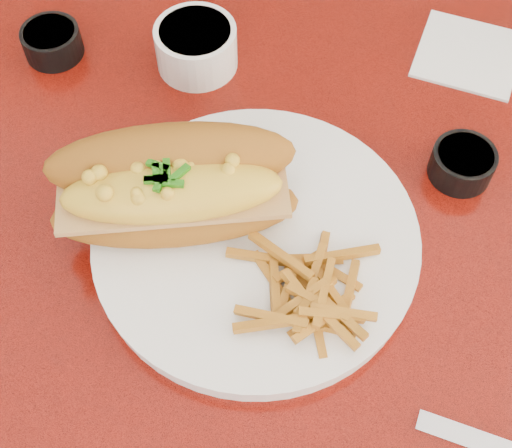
% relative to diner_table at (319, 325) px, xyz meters
% --- Properties ---
extents(diner_table, '(1.23, 0.83, 0.77)m').
position_rel_diner_table_xyz_m(diner_table, '(0.00, 0.00, 0.00)').
color(diner_table, red).
rests_on(diner_table, ground).
extents(booth_bench_far, '(1.20, 0.51, 0.90)m').
position_rel_diner_table_xyz_m(booth_bench_far, '(0.00, 0.81, -0.32)').
color(booth_bench_far, '#A8100B').
rests_on(booth_bench_far, ground).
extents(dinner_plate, '(0.38, 0.38, 0.02)m').
position_rel_diner_table_xyz_m(dinner_plate, '(-0.07, -0.01, 0.17)').
color(dinner_plate, white).
rests_on(dinner_plate, diner_table).
extents(mac_hoagie, '(0.23, 0.16, 0.10)m').
position_rel_diner_table_xyz_m(mac_hoagie, '(-0.14, 0.00, 0.22)').
color(mac_hoagie, '#A2611A').
rests_on(mac_hoagie, dinner_plate).
extents(fries_pile, '(0.11, 0.10, 0.03)m').
position_rel_diner_table_xyz_m(fries_pile, '(-0.02, -0.06, 0.19)').
color(fries_pile, orange).
rests_on(fries_pile, dinner_plate).
extents(fork, '(0.02, 0.14, 0.00)m').
position_rel_diner_table_xyz_m(fork, '(-0.04, -0.06, 0.18)').
color(fork, '#BCBCC1').
rests_on(fork, dinner_plate).
extents(gravy_ramekin, '(0.09, 0.09, 0.05)m').
position_rel_diner_table_xyz_m(gravy_ramekin, '(-0.17, 0.21, 0.19)').
color(gravy_ramekin, white).
rests_on(gravy_ramekin, diner_table).
extents(sauce_cup_left, '(0.08, 0.08, 0.03)m').
position_rel_diner_table_xyz_m(sauce_cup_left, '(-0.32, 0.20, 0.18)').
color(sauce_cup_left, black).
rests_on(sauce_cup_left, diner_table).
extents(sauce_cup_right, '(0.08, 0.08, 0.03)m').
position_rel_diner_table_xyz_m(sauce_cup_right, '(0.11, 0.11, 0.18)').
color(sauce_cup_right, black).
rests_on(sauce_cup_right, diner_table).
extents(paper_napkin, '(0.12, 0.12, 0.00)m').
position_rel_diner_table_xyz_m(paper_napkin, '(0.12, 0.27, 0.16)').
color(paper_napkin, white).
rests_on(paper_napkin, diner_table).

